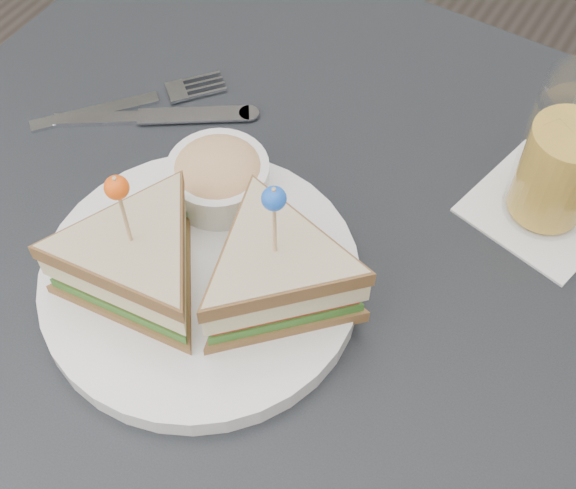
# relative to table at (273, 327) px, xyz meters

# --- Properties ---
(table) EXTENTS (0.80, 0.80, 0.75)m
(table) POSITION_rel_table_xyz_m (0.00, 0.00, 0.00)
(table) COLOR black
(table) RESTS_ON ground
(plate_meal) EXTENTS (0.35, 0.35, 0.16)m
(plate_meal) POSITION_rel_table_xyz_m (-0.04, -0.03, 0.12)
(plate_meal) COLOR white
(plate_meal) RESTS_ON table
(cutlery_fork) EXTENTS (0.14, 0.16, 0.01)m
(cutlery_fork) POSITION_rel_table_xyz_m (-0.22, 0.11, 0.08)
(cutlery_fork) COLOR silver
(cutlery_fork) RESTS_ON table
(cutlery_knife) EXTENTS (0.17, 0.13, 0.01)m
(cutlery_knife) POSITION_rel_table_xyz_m (-0.20, 0.10, 0.08)
(cutlery_knife) COLOR silver
(cutlery_knife) RESTS_ON table
(drink_set) EXTENTS (0.14, 0.14, 0.15)m
(drink_set) POSITION_rel_table_xyz_m (0.17, 0.19, 0.14)
(drink_set) COLOR white
(drink_set) RESTS_ON table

